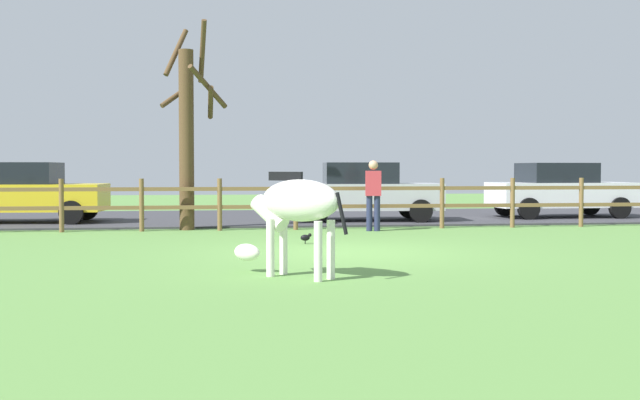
# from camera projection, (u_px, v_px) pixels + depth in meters

# --- Properties ---
(ground_plane) EXTENTS (60.00, 60.00, 0.00)m
(ground_plane) POSITION_uv_depth(u_px,v_px,m) (341.00, 252.00, 13.63)
(ground_plane) COLOR #5B8C42
(parking_asphalt) EXTENTS (28.00, 7.40, 0.05)m
(parking_asphalt) POSITION_uv_depth(u_px,v_px,m) (290.00, 217.00, 22.84)
(parking_asphalt) COLOR #38383D
(parking_asphalt) RESTS_ON ground_plane
(paddock_fence) EXTENTS (21.56, 0.11, 1.22)m
(paddock_fence) POSITION_uv_depth(u_px,v_px,m) (296.00, 201.00, 18.52)
(paddock_fence) COLOR brown
(paddock_fence) RESTS_ON ground_plane
(bare_tree) EXTENTS (1.62, 1.62, 4.91)m
(bare_tree) POSITION_uv_depth(u_px,v_px,m) (188.00, 130.00, 18.43)
(bare_tree) COLOR #513A23
(bare_tree) RESTS_ON ground_plane
(zebra) EXTENTS (1.52, 1.49, 1.41)m
(zebra) POSITION_uv_depth(u_px,v_px,m) (295.00, 208.00, 10.43)
(zebra) COLOR white
(zebra) RESTS_ON ground_plane
(crow_on_grass) EXTENTS (0.21, 0.10, 0.20)m
(crow_on_grass) POSITION_uv_depth(u_px,v_px,m) (306.00, 237.00, 15.07)
(crow_on_grass) COLOR black
(crow_on_grass) RESTS_ON ground_plane
(parked_car_silver) EXTENTS (4.11, 2.10, 1.56)m
(parked_car_silver) POSITION_uv_depth(u_px,v_px,m) (364.00, 191.00, 21.05)
(parked_car_silver) COLOR #B7BABF
(parked_car_silver) RESTS_ON parking_asphalt
(parked_car_white) EXTENTS (4.04, 1.95, 1.56)m
(parked_car_white) POSITION_uv_depth(u_px,v_px,m) (560.00, 190.00, 22.49)
(parked_car_white) COLOR white
(parked_car_white) RESTS_ON parking_asphalt
(parked_car_yellow) EXTENTS (4.10, 2.08, 1.56)m
(parked_car_yellow) POSITION_uv_depth(u_px,v_px,m) (25.00, 192.00, 20.33)
(parked_car_yellow) COLOR yellow
(parked_car_yellow) RESTS_ON parking_asphalt
(visitor_near_fence) EXTENTS (0.39, 0.27, 1.64)m
(visitor_near_fence) POSITION_uv_depth(u_px,v_px,m) (373.00, 192.00, 18.15)
(visitor_near_fence) COLOR #232847
(visitor_near_fence) RESTS_ON ground_plane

